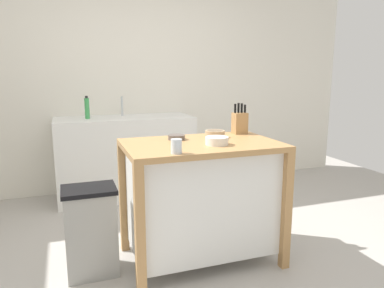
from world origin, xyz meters
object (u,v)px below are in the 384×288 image
at_px(bowl_stoneware_deep, 217,141).
at_px(drinking_cup, 176,146).
at_px(sink_faucet, 122,106).
at_px(bowl_ceramic_wide, 215,134).
at_px(knife_block, 240,122).
at_px(kitchen_island, 201,195).
at_px(bottle_spray_cleaner, 87,108).
at_px(bowl_ceramic_small, 176,137).
at_px(trash_bin, 91,231).

bearing_deg(bowl_stoneware_deep, drinking_cup, -153.34).
relative_size(bowl_stoneware_deep, sink_faucet, 0.73).
relative_size(bowl_stoneware_deep, drinking_cup, 1.75).
height_order(bowl_ceramic_wide, bowl_stoneware_deep, bowl_stoneware_deep).
bearing_deg(knife_block, kitchen_island, -149.52).
bearing_deg(drinking_cup, bowl_stoneware_deep, 26.66).
xyz_separation_m(bowl_ceramic_wide, bowl_stoneware_deep, (-0.10, -0.27, 0.00)).
relative_size(bowl_ceramic_wide, drinking_cup, 1.65).
relative_size(drinking_cup, sink_faucet, 0.42).
distance_m(kitchen_island, bowl_stoneware_deep, 0.45).
bearing_deg(bottle_spray_cleaner, bowl_ceramic_small, -69.21).
distance_m(bowl_stoneware_deep, drinking_cup, 0.39).
bearing_deg(sink_faucet, bottle_spray_cleaner, -158.53).
distance_m(bowl_ceramic_small, bottle_spray_cleaner, 1.55).
bearing_deg(bowl_ceramic_wide, trash_bin, -174.30).
xyz_separation_m(knife_block, bottle_spray_cleaner, (-1.12, 1.36, 0.03)).
relative_size(kitchen_island, bowl_ceramic_wide, 7.32).
relative_size(trash_bin, sink_faucet, 2.86).
bearing_deg(kitchen_island, trash_bin, 176.09).
bearing_deg(sink_faucet, kitchen_island, -80.58).
distance_m(kitchen_island, bowl_ceramic_wide, 0.48).
bearing_deg(sink_faucet, trash_bin, -106.29).
bearing_deg(drinking_cup, trash_bin, 146.36).
bearing_deg(bowl_stoneware_deep, knife_block, 45.82).
bearing_deg(bowl_stoneware_deep, sink_faucet, 100.95).
distance_m(knife_block, sink_faucet, 1.68).
xyz_separation_m(knife_block, drinking_cup, (-0.71, -0.55, -0.05)).
bearing_deg(kitchen_island, sink_faucet, 99.42).
relative_size(bowl_ceramic_wide, bowl_ceramic_small, 1.19).
distance_m(bowl_ceramic_small, bowl_stoneware_deep, 0.35).
relative_size(kitchen_island, bowl_ceramic_small, 8.69).
xyz_separation_m(bowl_ceramic_wide, drinking_cup, (-0.45, -0.44, 0.02)).
bearing_deg(bowl_ceramic_small, bowl_stoneware_deep, -53.44).
relative_size(bowl_ceramic_small, bottle_spray_cleaner, 0.52).
distance_m(bowl_ceramic_wide, bowl_stoneware_deep, 0.29).
bearing_deg(sink_faucet, bowl_ceramic_small, -84.41).
bearing_deg(kitchen_island, knife_block, 30.48).
bearing_deg(sink_faucet, drinking_cup, -89.49).
xyz_separation_m(bowl_ceramic_small, drinking_cup, (-0.14, -0.45, 0.03)).
height_order(bowl_ceramic_wide, bowl_ceramic_small, bowl_ceramic_wide).
relative_size(bowl_ceramic_small, bowl_stoneware_deep, 0.79).
xyz_separation_m(knife_block, bowl_stoneware_deep, (-0.36, -0.37, -0.06)).
xyz_separation_m(bowl_ceramic_wide, sink_faucet, (-0.46, 1.62, 0.09)).
bearing_deg(trash_bin, bowl_stoneware_deep, -11.22).
height_order(bowl_stoneware_deep, bottle_spray_cleaner, bottle_spray_cleaner).
distance_m(bowl_ceramic_small, sink_faucet, 1.62).
height_order(kitchen_island, knife_block, knife_block).
xyz_separation_m(bowl_ceramic_wide, bowl_ceramic_small, (-0.31, 0.01, -0.01)).
distance_m(bowl_ceramic_small, trash_bin, 0.90).
bearing_deg(bowl_ceramic_small, sink_faucet, 95.59).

